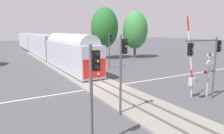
{
  "coord_description": "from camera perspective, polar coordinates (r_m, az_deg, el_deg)",
  "views": [
    {
      "loc": [
        -9.78,
        -18.8,
        6.01
      ],
      "look_at": [
        1.33,
        0.46,
        2.0
      ],
      "focal_mm": 33.11,
      "sensor_mm": 36.0,
      "label": 1
    }
  ],
  "objects": [
    {
      "name": "traffic_signal_median",
      "position": [
        14.23,
        2.91,
        1.32
      ],
      "size": [
        0.53,
        0.38,
        5.69
      ],
      "color": "#4C4C51",
      "rests_on": "ground"
    },
    {
      "name": "maple_right_background",
      "position": [
        45.13,
        6.41,
        10.08
      ],
      "size": [
        5.31,
        5.31,
        9.95
      ],
      "color": "brown",
      "rests_on": "ground"
    },
    {
      "name": "traffic_signal_near_right",
      "position": [
        19.02,
        24.97,
        3.44
      ],
      "size": [
        4.31,
        0.38,
        5.42
      ],
      "color": "#4C4C51",
      "rests_on": "ground"
    },
    {
      "name": "commuter_train",
      "position": [
        50.01,
        -18.74,
        5.93
      ],
      "size": [
        3.04,
        59.92,
        5.16
      ],
      "color": "#B2B7C1",
      "rests_on": "railway_track"
    },
    {
      "name": "traffic_signal_near_left",
      "position": [
        10.14,
        -5.05,
        -3.67
      ],
      "size": [
        0.53,
        0.38,
        5.34
      ],
      "color": "#4C4C51",
      "rests_on": "ground"
    },
    {
      "name": "road_centre_stripe",
      "position": [
        22.02,
        -2.41,
        -5.61
      ],
      "size": [
        44.0,
        0.2,
        0.01
      ],
      "color": "beige",
      "rests_on": "ground"
    },
    {
      "name": "ground_plane",
      "position": [
        22.02,
        -2.41,
        -5.62
      ],
      "size": [
        220.0,
        220.0,
        0.0
      ],
      "primitive_type": "plane",
      "color": "#47474C"
    },
    {
      "name": "oak_far_right",
      "position": [
        43.37,
        -2.07,
        10.81
      ],
      "size": [
        5.63,
        5.63,
        10.6
      ],
      "color": "#4C3828",
      "rests_on": "ground"
    },
    {
      "name": "crossing_signal_mast",
      "position": [
        20.33,
        25.27,
        -0.83
      ],
      "size": [
        1.36,
        0.44,
        4.02
      ],
      "color": "#B2B2B7",
      "rests_on": "ground"
    },
    {
      "name": "crossing_gate_near",
      "position": [
        19.57,
        21.23,
        -1.76
      ],
      "size": [
        1.76,
        0.4,
        7.13
      ],
      "color": "#B7B7BC",
      "rests_on": "ground"
    },
    {
      "name": "railway_track",
      "position": [
        22.0,
        -2.41,
        -5.38
      ],
      "size": [
        4.4,
        80.0,
        0.32
      ],
      "color": "gray",
      "rests_on": "ground"
    },
    {
      "name": "traffic_signal_far_side",
      "position": [
        32.61,
        -0.53,
        6.17
      ],
      "size": [
        0.53,
        0.38,
        5.53
      ],
      "color": "#4C4C51",
      "rests_on": "ground"
    }
  ]
}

